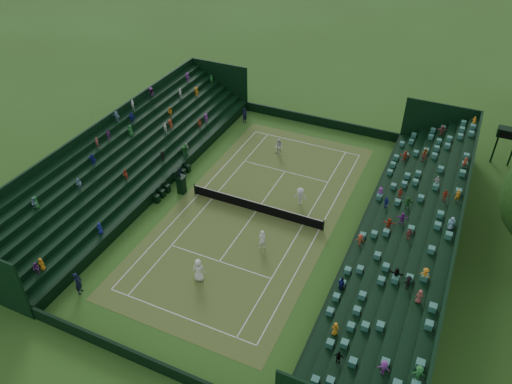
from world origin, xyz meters
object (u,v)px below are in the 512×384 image
(umpire_chair, at_px, (181,182))
(player_far_west, at_px, (279,147))
(player_near_west, at_px, (199,270))
(tennis_net, at_px, (256,206))
(player_far_east, at_px, (300,196))
(player_near_east, at_px, (262,239))

(umpire_chair, relative_size, player_far_west, 1.50)
(player_far_west, bearing_deg, player_near_west, -70.26)
(umpire_chair, bearing_deg, player_far_west, 60.08)
(tennis_net, height_order, player_far_east, player_far_east)
(player_near_west, height_order, player_far_east, player_near_west)
(player_far_east, bearing_deg, player_near_east, -112.70)
(umpire_chair, distance_m, player_near_west, 10.51)
(tennis_net, relative_size, player_near_east, 6.78)
(player_near_east, xyz_separation_m, player_far_west, (-3.91, 12.66, -0.03))
(umpire_chair, distance_m, player_near_east, 9.82)
(tennis_net, distance_m, umpire_chair, 6.96)
(player_far_west, height_order, player_far_east, player_far_west)
(tennis_net, bearing_deg, player_far_east, 40.18)
(umpire_chair, bearing_deg, player_near_east, -21.02)
(tennis_net, xyz_separation_m, player_far_east, (2.91, 2.46, 0.28))
(tennis_net, xyz_separation_m, player_near_east, (2.24, -3.79, 0.33))
(player_near_east, relative_size, player_far_west, 1.04)
(umpire_chair, distance_m, player_far_west, 10.54)
(tennis_net, height_order, player_far_west, player_far_west)
(player_near_west, height_order, player_far_west, player_near_west)
(player_near_west, xyz_separation_m, player_far_east, (3.37, 11.00, -0.12))
(tennis_net, relative_size, player_far_west, 7.04)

